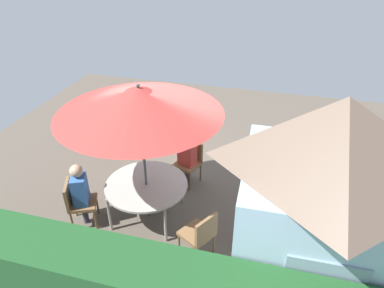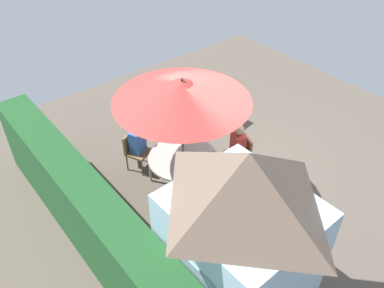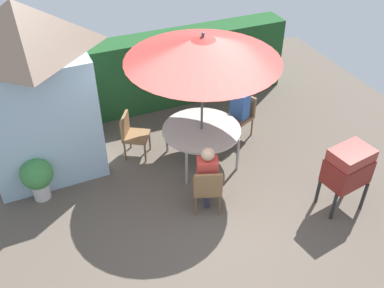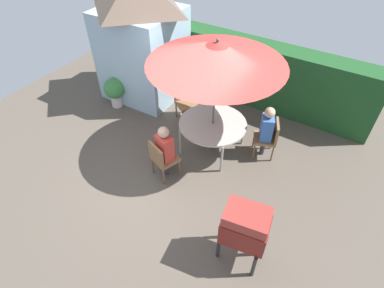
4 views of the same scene
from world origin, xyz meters
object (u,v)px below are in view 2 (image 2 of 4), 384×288
chair_near_shed (241,152)px  potted_plant_by_shed (288,263)px  garden_shed (240,238)px  chair_toward_hedge (193,212)px  person_in_blue (137,140)px  bbq_grill (205,90)px  patio_umbrella (182,91)px  person_in_red (238,144)px  chair_far_side (135,149)px  patio_table (183,159)px

chair_near_shed → potted_plant_by_shed: size_ratio=1.11×
garden_shed → chair_near_shed: bearing=-46.2°
chair_toward_hedge → person_in_blue: bearing=-5.9°
bbq_grill → chair_toward_hedge: bearing=136.3°
patio_umbrella → person_in_red: patio_umbrella is taller
patio_umbrella → person_in_blue: size_ratio=2.10×
potted_plant_by_shed → bbq_grill: bearing=-24.9°
garden_shed → potted_plant_by_shed: bearing=-105.9°
garden_shed → bbq_grill: 5.47m
chair_far_side → chair_toward_hedge: same height
patio_table → patio_umbrella: bearing=116.6°
garden_shed → person_in_blue: bearing=-9.7°
garden_shed → chair_far_side: bearing=-9.0°
bbq_grill → chair_toward_hedge: bbq_grill is taller
person_in_red → patio_table: bearing=70.4°
garden_shed → patio_umbrella: garden_shed is taller
chair_toward_hedge → person_in_blue: (2.20, -0.23, 0.26)m
chair_toward_hedge → person_in_blue: 2.23m
garden_shed → chair_near_shed: 3.46m
chair_far_side → person_in_blue: bearing=-156.5°
chair_toward_hedge → chair_far_side: bearing=-4.9°
chair_far_side → chair_toward_hedge: bearing=175.1°
chair_near_shed → chair_toward_hedge: 2.07m
patio_table → person_in_red: person_in_red is taller
garden_shed → person_in_blue: 3.91m
chair_near_shed → chair_toward_hedge: bearing=109.9°
patio_table → person_in_red: bearing=-109.6°
potted_plant_by_shed → person_in_blue: 4.06m
chair_near_shed → person_in_blue: (1.50, 1.72, 0.26)m
person_in_blue → chair_far_side: bearing=23.5°
bbq_grill → chair_far_side: bbq_grill is taller
patio_table → potted_plant_by_shed: potted_plant_by_shed is taller
chair_near_shed → chair_far_side: 2.36m
chair_near_shed → person_in_red: person_in_red is taller
patio_table → patio_umbrella: 1.66m
chair_near_shed → person_in_blue: 2.30m
bbq_grill → potted_plant_by_shed: bearing=155.1°
garden_shed → person_in_blue: size_ratio=2.52×
chair_far_side → chair_toward_hedge: 2.29m
patio_table → person_in_blue: 1.14m
patio_table → chair_near_shed: bearing=-109.6°
patio_table → chair_near_shed: 1.36m
garden_shed → chair_far_side: size_ratio=3.53×
patio_table → chair_toward_hedge: (-1.16, 0.68, -0.17)m
patio_table → bbq_grill: bearing=-50.4°
bbq_grill → chair_far_side: bearing=102.6°
patio_table → chair_toward_hedge: chair_toward_hedge is taller
garden_shed → chair_toward_hedge: (1.56, -0.41, -1.10)m
chair_toward_hedge → person_in_red: (0.74, -1.87, 0.26)m
chair_near_shed → garden_shed: bearing=133.8°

